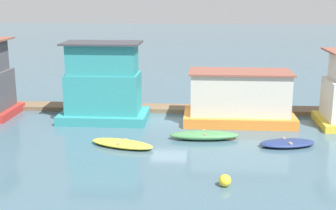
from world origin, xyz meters
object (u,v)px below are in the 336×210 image
houseboat_teal (103,86)px  mooring_post_centre (237,104)px  buoy_yellow (225,180)px  mooring_post_near_right (73,104)px  dinghy_green (204,135)px  dinghy_navy (287,143)px  houseboat_orange (239,99)px  dinghy_yellow (122,144)px

houseboat_teal → mooring_post_centre: bearing=11.6°
mooring_post_centre → buoy_yellow: size_ratio=3.07×
mooring_post_near_right → buoy_yellow: (10.55, -12.67, -0.38)m
dinghy_green → dinghy_navy: dinghy_green is taller
houseboat_orange → dinghy_yellow: houseboat_orange is taller
houseboat_teal → houseboat_orange: (9.22, 0.10, -0.75)m
houseboat_teal → buoy_yellow: houseboat_teal is taller
houseboat_teal → dinghy_green: size_ratio=1.41×
dinghy_yellow → dinghy_navy: size_ratio=1.16×
houseboat_orange → dinghy_navy: houseboat_orange is taller
dinghy_yellow → buoy_yellow: 7.65m
houseboat_teal → mooring_post_centre: 9.49m
houseboat_teal → dinghy_yellow: bearing=-68.6°
dinghy_yellow → dinghy_navy: (9.44, 0.81, -0.00)m
buoy_yellow → dinghy_yellow: bearing=137.2°
mooring_post_near_right → houseboat_orange: bearing=-8.5°
dinghy_green → buoy_yellow: 7.02m
dinghy_navy → mooring_post_centre: bearing=110.2°
houseboat_orange → houseboat_teal: bearing=-179.4°
mooring_post_near_right → mooring_post_centre: size_ratio=0.75×
buoy_yellow → houseboat_orange: bearing=82.7°
houseboat_orange → mooring_post_centre: 1.95m
houseboat_orange → dinghy_yellow: size_ratio=1.82×
houseboat_orange → dinghy_navy: size_ratio=2.10×
dinghy_green → mooring_post_near_right: (-9.61, 5.72, 0.41)m
houseboat_teal → dinghy_navy: houseboat_teal is taller
houseboat_orange → buoy_yellow: bearing=-97.3°
mooring_post_centre → buoy_yellow: bearing=-96.2°
houseboat_teal → mooring_post_near_right: bearing=145.4°
houseboat_orange → buoy_yellow: 11.06m
dinghy_green → houseboat_teal: bearing=150.9°
mooring_post_near_right → mooring_post_centre: mooring_post_centre is taller
dinghy_yellow → dinghy_green: (4.68, 1.76, 0.07)m
dinghy_yellow → mooring_post_near_right: 8.97m
houseboat_orange → buoy_yellow: houseboat_orange is taller
dinghy_green → dinghy_navy: 4.86m
buoy_yellow → mooring_post_centre: bearing=83.8°
dinghy_green → dinghy_yellow: bearing=-159.3°
dinghy_yellow → dinghy_green: 5.00m
houseboat_orange → dinghy_navy: bearing=-63.6°
houseboat_orange → dinghy_yellow: (-7.02, -5.70, -1.46)m
houseboat_teal → dinghy_navy: 12.78m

